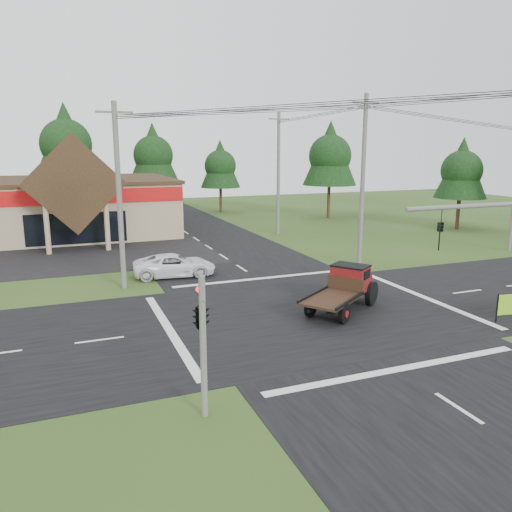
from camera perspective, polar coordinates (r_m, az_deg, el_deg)
ground at (r=25.00m, az=6.19°, el=-6.47°), size 120.00×120.00×0.00m
road_ns at (r=25.00m, az=6.19°, el=-6.45°), size 12.00×120.00×0.02m
road_ew at (r=25.00m, az=6.19°, el=-6.44°), size 120.00×12.00×0.02m
parking_apron at (r=40.82m, az=-25.07°, el=-0.21°), size 28.00×14.00×0.02m
cvs_building at (r=50.98m, az=-26.62°, el=5.06°), size 30.40×18.20×9.19m
traffic_signal_corner at (r=14.77m, az=-6.35°, el=-5.39°), size 0.53×2.48×4.40m
utility_pole_nw at (r=29.22m, az=-15.37°, el=6.69°), size 2.00×0.30×10.50m
utility_pole_ne at (r=34.74m, az=12.10°, el=8.49°), size 2.00×0.30×11.50m
utility_pole_n at (r=47.05m, az=2.57°, el=9.45°), size 2.00×0.30×11.20m
tree_row_c at (r=61.95m, az=-20.91°, el=12.10°), size 7.28×7.28×13.13m
tree_row_d at (r=63.91m, az=-11.68°, el=11.40°), size 6.16×6.16×11.11m
tree_row_e at (r=63.89m, az=-4.11°, el=10.41°), size 5.04×5.04×9.09m
tree_side_ne at (r=58.67m, az=8.46°, el=11.47°), size 6.16×6.16×11.11m
tree_side_e_near at (r=53.82m, az=22.46°, el=9.21°), size 5.04×5.04×9.09m
antique_flatbed_truck at (r=25.09m, az=9.71°, el=-3.85°), size 5.53×4.71×2.23m
white_pickup at (r=32.07m, az=-9.30°, el=-1.04°), size 5.40×2.96×1.43m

